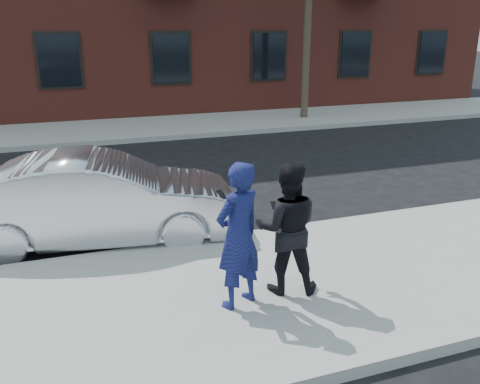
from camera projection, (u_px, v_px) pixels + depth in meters
name	position (u px, v px, depth m)	size (l,w,h in m)	color
ground	(366.00, 270.00, 7.25)	(100.00, 100.00, 0.00)	black
near_sidewalk	(376.00, 273.00, 7.01)	(50.00, 3.50, 0.15)	gray
near_curb	(315.00, 227.00, 8.62)	(50.00, 0.10, 0.15)	#999691
far_sidewalk	(182.00, 126.00, 17.29)	(50.00, 3.50, 0.15)	gray
far_curb	(195.00, 136.00, 15.68)	(50.00, 0.10, 0.15)	#999691
silver_sedan	(100.00, 200.00, 7.99)	(1.52, 4.35, 1.43)	silver
man_hoodie	(238.00, 236.00, 5.83)	(0.76, 0.65, 1.76)	navy
man_peacoat	(287.00, 228.00, 6.18)	(0.97, 0.86, 1.66)	black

